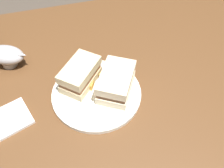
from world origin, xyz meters
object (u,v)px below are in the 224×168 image
(sandwich_half_right, at_px, (80,75))
(napkin, at_px, (7,120))
(sandwich_half_left, at_px, (116,82))
(plate, at_px, (97,93))
(gravy_boat, at_px, (7,55))

(sandwich_half_right, height_order, napkin, sandwich_half_right)
(sandwich_half_left, xyz_separation_m, sandwich_half_right, (-0.09, 0.05, 0.00))
(sandwich_half_left, distance_m, napkin, 0.29)
(plate, xyz_separation_m, napkin, (-0.23, -0.02, -0.00))
(plate, relative_size, sandwich_half_right, 1.79)
(plate, bearing_deg, napkin, -174.90)
(gravy_boat, xyz_separation_m, napkin, (-0.01, -0.20, -0.04))
(plate, distance_m, napkin, 0.24)
(plate, relative_size, gravy_boat, 1.89)
(sandwich_half_left, xyz_separation_m, gravy_boat, (-0.28, 0.19, -0.00))
(plate, bearing_deg, sandwich_half_left, -9.08)
(sandwich_half_right, bearing_deg, sandwich_half_left, -31.01)
(sandwich_half_right, height_order, gravy_boat, sandwich_half_right)
(plate, height_order, sandwich_half_right, sandwich_half_right)
(sandwich_half_left, relative_size, gravy_boat, 1.14)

